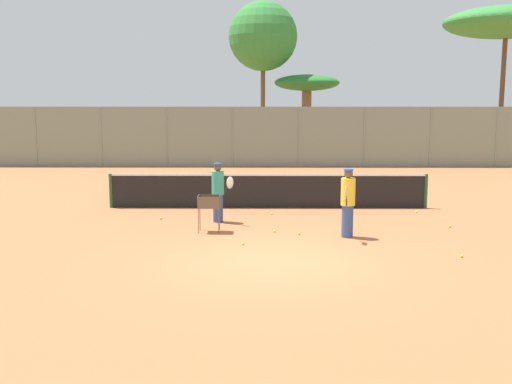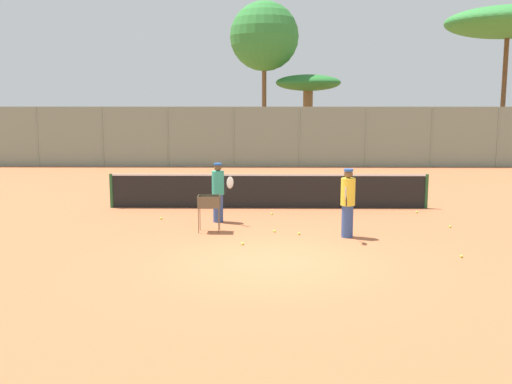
% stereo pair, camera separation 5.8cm
% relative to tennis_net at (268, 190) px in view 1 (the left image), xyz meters
% --- Properties ---
extents(ground_plane, '(80.00, 80.00, 0.00)m').
position_rel_tennis_net_xyz_m(ground_plane, '(0.00, -6.21, -0.56)').
color(ground_plane, '#B7663D').
extents(tennis_net, '(9.91, 0.10, 1.07)m').
position_rel_tennis_net_xyz_m(tennis_net, '(0.00, 0.00, 0.00)').
color(tennis_net, '#26592D').
rests_on(tennis_net, ground_plane).
extents(back_fence, '(29.36, 0.08, 2.97)m').
position_rel_tennis_net_xyz_m(back_fence, '(0.00, 11.25, 0.93)').
color(back_fence, gray).
rests_on(back_fence, ground_plane).
extents(tree_0, '(3.93, 3.93, 8.83)m').
position_rel_tennis_net_xyz_m(tree_0, '(-0.11, 16.69, 6.28)').
color(tree_0, brown).
rests_on(tree_0, ground_plane).
extents(tree_1, '(6.89, 6.89, 8.41)m').
position_rel_tennis_net_xyz_m(tree_1, '(13.47, 16.14, 6.96)').
color(tree_1, brown).
rests_on(tree_1, ground_plane).
extents(tree_2, '(3.75, 3.75, 4.72)m').
position_rel_tennis_net_xyz_m(tree_2, '(2.43, 16.69, 3.50)').
color(tree_2, brown).
rests_on(tree_2, ground_plane).
extents(player_white_outfit, '(0.37, 0.89, 1.70)m').
position_rel_tennis_net_xyz_m(player_white_outfit, '(1.91, -3.95, 0.32)').
color(player_white_outfit, '#334C8C').
rests_on(player_white_outfit, ground_plane).
extents(player_red_cap, '(0.67, 0.71, 1.64)m').
position_rel_tennis_net_xyz_m(player_red_cap, '(-1.40, -2.14, 0.29)').
color(player_red_cap, '#334C8C').
rests_on(player_red_cap, ground_plane).
extents(ball_cart, '(0.56, 0.41, 0.94)m').
position_rel_tennis_net_xyz_m(ball_cart, '(-1.55, -3.36, 0.15)').
color(ball_cart, brown).
rests_on(ball_cart, ground_plane).
extents(tennis_ball_0, '(0.07, 0.07, 0.07)m').
position_rel_tennis_net_xyz_m(tennis_ball_0, '(0.09, -1.11, -0.53)').
color(tennis_ball_0, '#D1E54C').
rests_on(tennis_ball_0, ground_plane).
extents(tennis_ball_1, '(0.07, 0.07, 0.07)m').
position_rel_tennis_net_xyz_m(tennis_ball_1, '(4.11, -5.83, -0.53)').
color(tennis_ball_1, '#D1E54C').
rests_on(tennis_ball_1, ground_plane).
extents(tennis_ball_2, '(0.07, 0.07, 0.07)m').
position_rel_tennis_net_xyz_m(tennis_ball_2, '(0.74, -3.69, -0.53)').
color(tennis_ball_2, '#D1E54C').
rests_on(tennis_ball_2, ground_plane).
extents(tennis_ball_3, '(0.07, 0.07, 0.07)m').
position_rel_tennis_net_xyz_m(tennis_ball_3, '(0.12, -3.43, -0.53)').
color(tennis_ball_3, '#D1E54C').
rests_on(tennis_ball_3, ground_plane).
extents(tennis_ball_4, '(0.07, 0.07, 0.07)m').
position_rel_tennis_net_xyz_m(tennis_ball_4, '(4.79, -2.83, -0.53)').
color(tennis_ball_4, '#D1E54C').
rests_on(tennis_ball_4, ground_plane).
extents(tennis_ball_5, '(0.07, 0.07, 0.07)m').
position_rel_tennis_net_xyz_m(tennis_ball_5, '(-3.05, -1.82, -0.53)').
color(tennis_ball_5, '#D1E54C').
rests_on(tennis_ball_5, ground_plane).
extents(tennis_ball_6, '(0.07, 0.07, 0.07)m').
position_rel_tennis_net_xyz_m(tennis_ball_6, '(4.43, -0.79, -0.53)').
color(tennis_ball_6, '#D1E54C').
rests_on(tennis_ball_6, ground_plane).
extents(tennis_ball_7, '(0.07, 0.07, 0.07)m').
position_rel_tennis_net_xyz_m(tennis_ball_7, '(-0.64, -4.76, -0.53)').
color(tennis_ball_7, '#D1E54C').
rests_on(tennis_ball_7, ground_plane).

